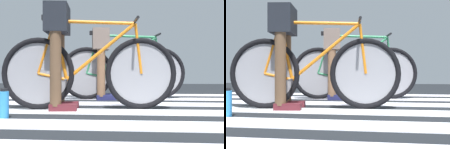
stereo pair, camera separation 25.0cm
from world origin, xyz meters
TOP-DOWN VIEW (x-y plane):
  - ground at (0.00, 0.00)m, footprint 18.00×14.00m
  - crosswalk_markings at (-0.02, -0.13)m, footprint 5.47×4.25m
  - bicycle_1_of_2 at (-0.48, -0.34)m, footprint 1.73×0.52m
  - cyclist_1_of_2 at (-0.79, -0.38)m, footprint 0.36×0.44m
  - bicycle_2_of_2 at (-0.22, 0.93)m, footprint 1.72×0.55m
  - cyclist_2_of_2 at (-0.53, 0.87)m, footprint 0.38×0.45m
  - water_bottle at (-1.07, -1.01)m, footprint 0.08×0.08m

SIDE VIEW (x-z plane):
  - ground at x=0.00m, z-range 0.00..0.02m
  - crosswalk_markings at x=-0.02m, z-range 0.02..0.02m
  - water_bottle at x=-1.07m, z-range 0.01..0.26m
  - bicycle_1_of_2 at x=-0.48m, z-range -0.06..0.87m
  - bicycle_2_of_2 at x=-0.22m, z-range -0.06..0.87m
  - cyclist_2_of_2 at x=-0.53m, z-range 0.16..1.12m
  - cyclist_1_of_2 at x=-0.79m, z-range 0.17..1.21m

